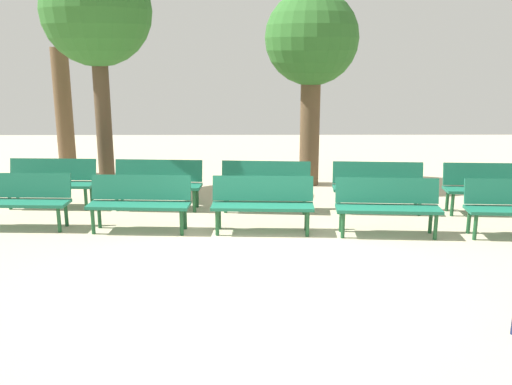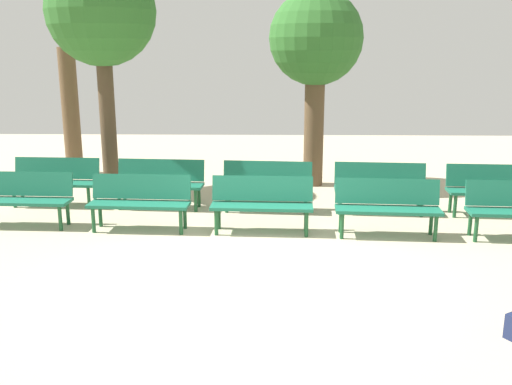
# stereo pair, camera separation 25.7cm
# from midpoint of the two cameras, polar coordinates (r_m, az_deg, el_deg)

# --- Properties ---
(ground_plane) EXTENTS (24.62, 24.62, 0.00)m
(ground_plane) POSITION_cam_midpoint_polar(r_m,az_deg,el_deg) (7.57, -0.89, -7.65)
(ground_plane) COLOR #BCAD8E
(bench_r0_c0) EXTENTS (1.62, 0.54, 0.87)m
(bench_r0_c0) POSITION_cam_midpoint_polar(r_m,az_deg,el_deg) (9.96, -23.33, -0.45)
(bench_r0_c0) COLOR #19664C
(bench_r0_c0) RESTS_ON ground_plane
(bench_r0_c1) EXTENTS (1.62, 0.56, 0.87)m
(bench_r0_c1) POSITION_cam_midpoint_polar(r_m,az_deg,el_deg) (9.22, -12.38, -0.71)
(bench_r0_c1) COLOR #19664C
(bench_r0_c1) RESTS_ON ground_plane
(bench_r0_c2) EXTENTS (1.62, 0.54, 0.87)m
(bench_r0_c2) POSITION_cam_midpoint_polar(r_m,az_deg,el_deg) (8.94, -0.16, -0.83)
(bench_r0_c2) COLOR #19664C
(bench_r0_c2) RESTS_ON ground_plane
(bench_r0_c3) EXTENTS (1.63, 0.58, 0.87)m
(bench_r0_c3) POSITION_cam_midpoint_polar(r_m,az_deg,el_deg) (9.01, 12.29, -1.04)
(bench_r0_c3) COLOR #19664C
(bench_r0_c3) RESTS_ON ground_plane
(bench_r1_c0) EXTENTS (1.62, 0.55, 0.87)m
(bench_r1_c0) POSITION_cam_midpoint_polar(r_m,az_deg,el_deg) (11.10, -20.51, 1.21)
(bench_r1_c0) COLOR #19664C
(bench_r1_c0) RESTS_ON ground_plane
(bench_r1_c1) EXTENTS (1.63, 0.58, 0.87)m
(bench_r1_c1) POSITION_cam_midpoint_polar(r_m,az_deg,el_deg) (10.46, -10.55, 1.13)
(bench_r1_c1) COLOR #19664C
(bench_r1_c1) RESTS_ON ground_plane
(bench_r1_c2) EXTENTS (1.63, 0.60, 0.87)m
(bench_r1_c2) POSITION_cam_midpoint_polar(r_m,az_deg,el_deg) (10.16, 0.24, 0.98)
(bench_r1_c2) COLOR #19664C
(bench_r1_c2) RESTS_ON ground_plane
(bench_r1_c3) EXTENTS (1.63, 0.60, 0.87)m
(bench_r1_c3) POSITION_cam_midpoint_polar(r_m,az_deg,el_deg) (10.29, 11.47, 0.87)
(bench_r1_c3) COLOR #19664C
(bench_r1_c3) RESTS_ON ground_plane
(bench_r1_c4) EXTENTS (1.62, 0.57, 0.87)m
(bench_r1_c4) POSITION_cam_midpoint_polar(r_m,az_deg,el_deg) (10.74, 21.86, 0.69)
(bench_r1_c4) COLOR #19664C
(bench_r1_c4) RESTS_ON ground_plane
(tree_0) EXTENTS (2.08, 2.08, 4.58)m
(tree_0) POSITION_cam_midpoint_polar(r_m,az_deg,el_deg) (11.58, -16.37, 16.85)
(tree_0) COLOR #4C3A28
(tree_0) RESTS_ON ground_plane
(tree_1) EXTENTS (0.39, 0.39, 2.89)m
(tree_1) POSITION_cam_midpoint_polar(r_m,az_deg,el_deg) (13.78, -19.26, 7.62)
(tree_1) COLOR brown
(tree_1) RESTS_ON ground_plane
(tree_2) EXTENTS (1.92, 1.92, 4.02)m
(tree_2) POSITION_cam_midpoint_polar(r_m,az_deg,el_deg) (11.98, 4.99, 14.73)
(tree_2) COLOR brown
(tree_2) RESTS_ON ground_plane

